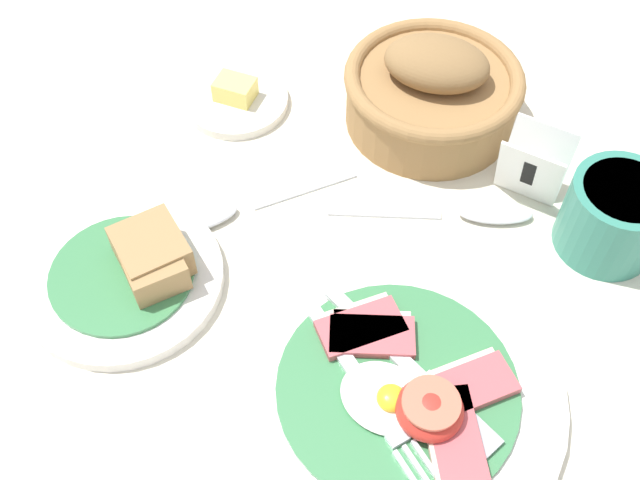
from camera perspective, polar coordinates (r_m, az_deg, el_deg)
The scene contains 9 objects.
ground_plane at distance 0.62m, azimuth -2.69°, elevation -9.21°, with size 3.00×3.00×0.00m, color beige.
breakfast_plate at distance 0.60m, azimuth 6.11°, elevation -11.37°, with size 0.27×0.27×0.04m.
bread_plate at distance 0.67m, azimuth -14.13°, elevation -2.37°, with size 0.18×0.18×0.05m.
sugar_cup at distance 0.71m, azimuth 21.52°, elevation 1.77°, with size 0.09×0.09×0.07m.
bread_basket at distance 0.78m, azimuth 8.56°, elevation 11.19°, with size 0.18×0.18×0.10m.
butter_dish at distance 0.81m, azimuth -6.40°, elevation 10.65°, with size 0.11×0.11×0.03m.
number_card at distance 0.73m, azimuth 15.89°, elevation 5.41°, with size 0.06×0.05×0.07m.
teaspoon_by_saucer at distance 0.72m, azimuth 11.07°, elevation 2.06°, with size 0.18×0.11×0.01m.
teaspoon_near_cup at distance 0.71m, azimuth -6.94°, elevation 2.25°, with size 0.12×0.17×0.01m.
Camera 1 is at (0.18, -0.23, 0.55)m, focal length 42.00 mm.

